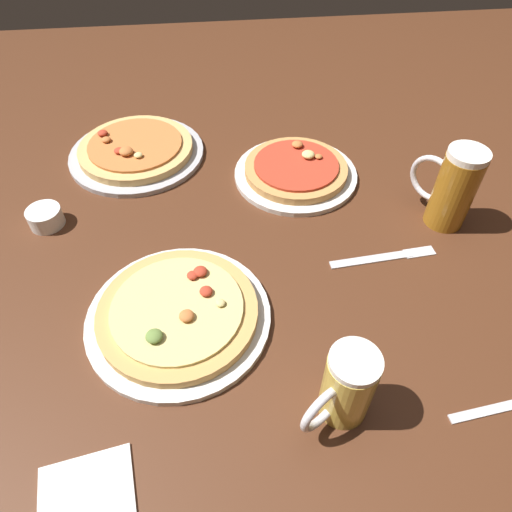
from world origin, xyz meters
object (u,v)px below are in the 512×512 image
pizza_plate_side (296,171)px  beer_mug_dark (453,188)px  pizza_plate_far (136,150)px  beer_mug_amber (346,387)px  pizza_plate_near (178,314)px  knife_right (384,257)px  ramekin_sauce (45,217)px  napkin_folded (86,497)px

pizza_plate_side → beer_mug_dark: bearing=-32.8°
pizza_plate_far → beer_mug_amber: (0.34, -0.68, 0.05)m
pizza_plate_near → beer_mug_dark: 0.58m
beer_mug_amber → knife_right: (0.16, 0.29, -0.06)m
pizza_plate_far → ramekin_sauce: size_ratio=4.62×
pizza_plate_side → ramekin_sauce: size_ratio=4.03×
beer_mug_amber → pizza_plate_far: bearing=116.4°
beer_mug_amber → ramekin_sauce: bearing=137.9°
napkin_folded → knife_right: bearing=35.8°
beer_mug_dark → ramekin_sauce: bearing=174.6°
napkin_folded → knife_right: 0.63m
pizza_plate_near → knife_right: pizza_plate_near is taller
pizza_plate_far → ramekin_sauce: bearing=-127.0°
beer_mug_dark → beer_mug_amber: 0.49m
beer_mug_amber → knife_right: 0.33m
beer_mug_dark → knife_right: (-0.15, -0.09, -0.08)m
pizza_plate_side → pizza_plate_near: bearing=-125.7°
pizza_plate_near → beer_mug_amber: size_ratio=2.30×
beer_mug_dark → ramekin_sauce: (-0.81, 0.08, -0.07)m
ramekin_sauce → pizza_plate_far: bearing=53.0°
pizza_plate_near → pizza_plate_side: bearing=54.3°
napkin_folded → knife_right: napkin_folded is taller
pizza_plate_near → pizza_plate_side: 0.46m
pizza_plate_near → knife_right: (0.39, 0.10, -0.01)m
pizza_plate_near → pizza_plate_side: size_ratio=1.12×
pizza_plate_far → ramekin_sauce: (-0.17, -0.22, 0.00)m
pizza_plate_side → napkin_folded: size_ratio=2.30×
pizza_plate_near → pizza_plate_far: 0.50m
napkin_folded → knife_right: (0.51, 0.37, -0.00)m
beer_mug_amber → ramekin_sauce: beer_mug_amber is taller
beer_mug_dark → knife_right: size_ratio=0.81×
pizza_plate_side → beer_mug_dark: size_ratio=1.64×
beer_mug_dark → pizza_plate_near: bearing=-160.5°
beer_mug_dark → pizza_plate_far: bearing=155.0°
pizza_plate_near → ramekin_sauce: (-0.27, 0.27, 0.00)m
pizza_plate_near → napkin_folded: bearing=-114.0°
beer_mug_dark → napkin_folded: 0.81m
beer_mug_dark → beer_mug_amber: size_ratio=1.25×
pizza_plate_far → beer_mug_amber: beer_mug_amber is taller
pizza_plate_near → ramekin_sauce: size_ratio=4.53×
pizza_plate_far → beer_mug_amber: bearing=-63.6°
pizza_plate_near → pizza_plate_far: size_ratio=0.98×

